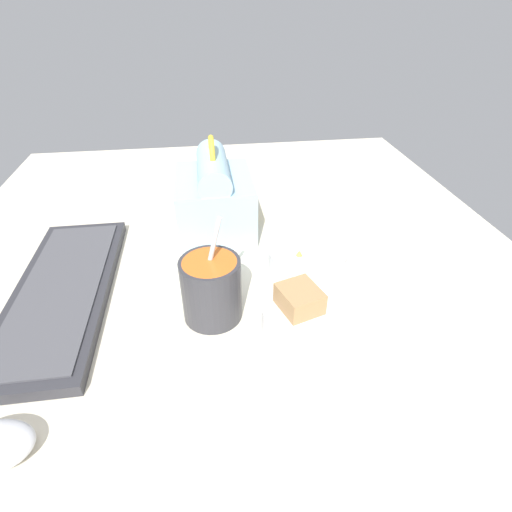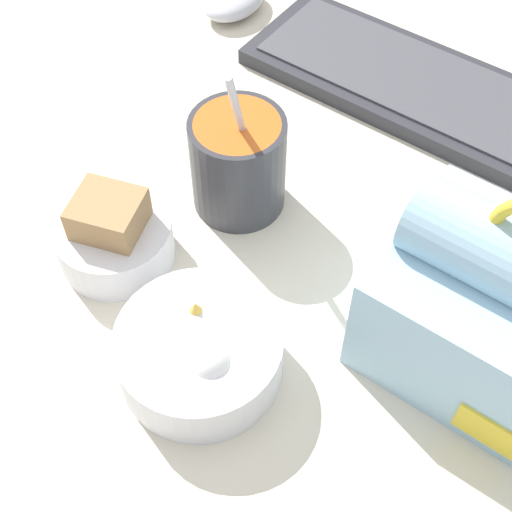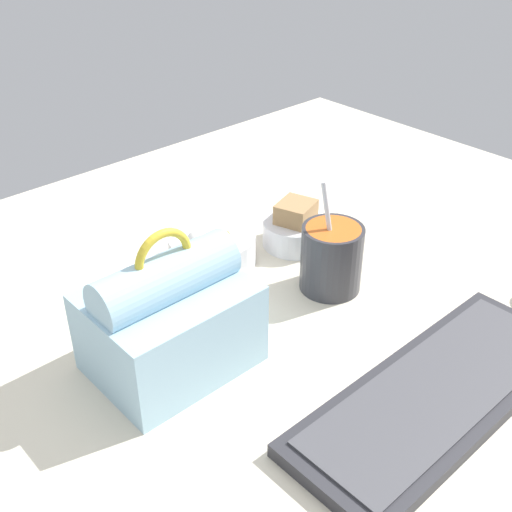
{
  "view_description": "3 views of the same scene",
  "coord_description": "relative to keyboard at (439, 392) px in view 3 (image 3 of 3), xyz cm",
  "views": [
    {
      "loc": [
        -53.82,
        4.32,
        44.05
      ],
      "look_at": [
        -0.18,
        -3.15,
        7.0
      ],
      "focal_mm": 28.0,
      "sensor_mm": 36.0,
      "label": 1
    },
    {
      "loc": [
        20.66,
        -31.84,
        54.74
      ],
      "look_at": [
        -0.18,
        -3.15,
        7.0
      ],
      "focal_mm": 50.0,
      "sensor_mm": 36.0,
      "label": 2
    },
    {
      "loc": [
        52.24,
        54.36,
        56.15
      ],
      "look_at": [
        -0.18,
        -3.15,
        7.0
      ],
      "focal_mm": 45.0,
      "sensor_mm": 36.0,
      "label": 3
    }
  ],
  "objects": [
    {
      "name": "lunch_bag",
      "position": [
        19.22,
        -25.93,
        5.87
      ],
      "size": [
        18.74,
        15.06,
        19.18
      ],
      "color": "#9EC6DB",
      "rests_on": "desk_surface"
    },
    {
      "name": "bento_bowl_snacks",
      "position": [
        0.94,
        -40.5,
        1.64
      ],
      "size": [
        13.36,
        13.36,
        6.0
      ],
      "color": "silver",
      "rests_on": "desk_surface"
    },
    {
      "name": "soup_cup",
      "position": [
        -7.59,
        -23.93,
        4.18
      ],
      "size": [
        8.87,
        8.87,
        16.58
      ],
      "color": "#333338",
      "rests_on": "desk_surface"
    },
    {
      "name": "desk_surface",
      "position": [
        0.2,
        -28.43,
        -2.02
      ],
      "size": [
        140.0,
        110.0,
        2.0
      ],
      "color": "beige",
      "rests_on": "ground"
    },
    {
      "name": "bento_bowl_sandwich",
      "position": [
        -12.5,
        -35.95,
        1.78
      ],
      "size": [
        10.5,
        10.5,
        7.5
      ],
      "color": "silver",
      "rests_on": "desk_surface"
    },
    {
      "name": "keyboard",
      "position": [
        0.0,
        0.0,
        0.0
      ],
      "size": [
        40.73,
        14.55,
        2.1
      ],
      "color": "#2D2D33",
      "rests_on": "desk_surface"
    }
  ]
}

